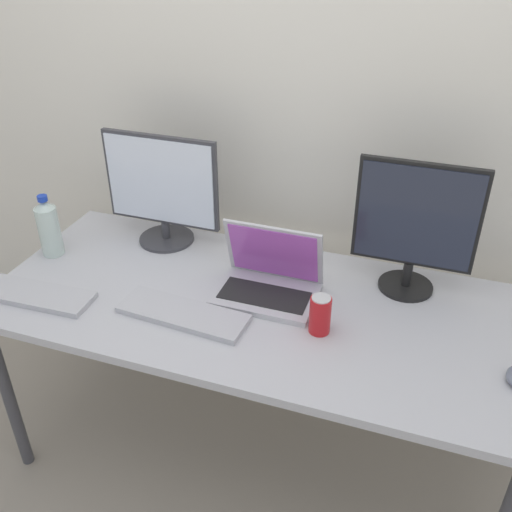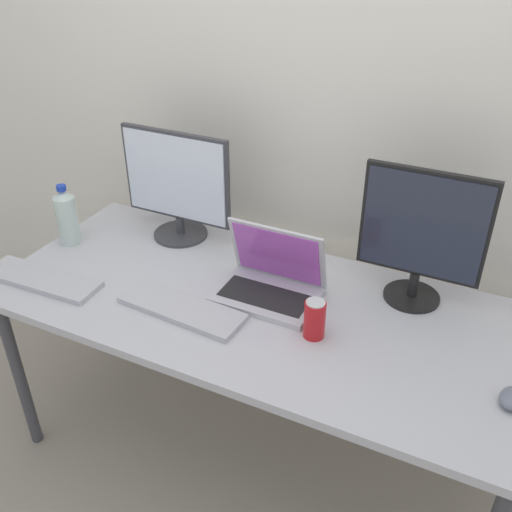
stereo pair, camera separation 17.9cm
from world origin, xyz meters
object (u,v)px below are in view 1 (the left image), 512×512
at_px(work_desk, 256,316).
at_px(laptop_silver, 269,279).
at_px(keyboard_aux, 31,294).
at_px(soda_can_near_keyboard, 320,315).
at_px(monitor_center, 415,225).
at_px(keyboard_main, 183,314).
at_px(monitor_left, 162,189).
at_px(water_bottle, 49,228).

bearing_deg(work_desk, laptop_silver, 71.19).
xyz_separation_m(keyboard_aux, soda_can_near_keyboard, (0.96, 0.14, 0.05)).
distance_m(monitor_center, keyboard_main, 0.80).
bearing_deg(monitor_center, monitor_left, 178.48).
relative_size(water_bottle, soda_can_near_keyboard, 1.90).
bearing_deg(monitor_center, keyboard_main, -148.78).
height_order(work_desk, monitor_center, monitor_center).
bearing_deg(monitor_left, soda_can_near_keyboard, -26.51).
height_order(laptop_silver, keyboard_aux, laptop_silver).
bearing_deg(work_desk, keyboard_aux, -163.35).
distance_m(monitor_left, soda_can_near_keyboard, 0.80).
height_order(monitor_center, soda_can_near_keyboard, monitor_center).
distance_m(laptop_silver, water_bottle, 0.85).
relative_size(work_desk, keyboard_main, 4.22).
distance_m(keyboard_aux, soda_can_near_keyboard, 0.97).
bearing_deg(keyboard_aux, keyboard_main, 5.23).
bearing_deg(monitor_center, soda_can_near_keyboard, -124.66).
xyz_separation_m(work_desk, monitor_center, (0.46, 0.25, 0.30)).
relative_size(monitor_center, keyboard_aux, 1.06).
distance_m(monitor_left, laptop_silver, 0.55).
distance_m(monitor_left, keyboard_main, 0.54).
bearing_deg(water_bottle, keyboard_main, -16.99).
bearing_deg(water_bottle, keyboard_aux, -69.20).
bearing_deg(soda_can_near_keyboard, work_desk, 161.85).
bearing_deg(work_desk, monitor_center, 28.49).
height_order(laptop_silver, keyboard_main, laptop_silver).
relative_size(monitor_left, water_bottle, 1.87).
bearing_deg(keyboard_main, work_desk, 40.80).
xyz_separation_m(work_desk, keyboard_main, (-0.20, -0.15, 0.07)).
relative_size(monitor_center, soda_can_near_keyboard, 3.64).
relative_size(laptop_silver, keyboard_aux, 0.78).
distance_m(keyboard_aux, water_bottle, 0.30).
xyz_separation_m(keyboard_main, keyboard_aux, (-0.53, -0.07, 0.00)).
bearing_deg(water_bottle, laptop_silver, 1.52).
xyz_separation_m(work_desk, soda_can_near_keyboard, (0.23, -0.08, 0.12)).
xyz_separation_m(water_bottle, soda_can_near_keyboard, (1.05, -0.12, -0.05)).
height_order(keyboard_aux, soda_can_near_keyboard, soda_can_near_keyboard).
bearing_deg(soda_can_near_keyboard, keyboard_main, -170.55).
relative_size(monitor_left, laptop_silver, 1.34).
xyz_separation_m(keyboard_main, water_bottle, (-0.63, 0.19, 0.10)).
bearing_deg(monitor_left, monitor_center, -1.52).
height_order(monitor_center, keyboard_aux, monitor_center).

